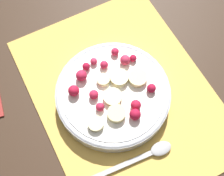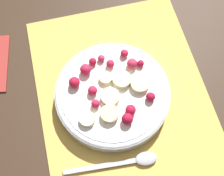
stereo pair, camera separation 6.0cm
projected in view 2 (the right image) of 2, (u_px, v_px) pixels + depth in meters
The scene contains 4 objects.
ground_plane at pixel (123, 96), 0.64m from camera, with size 3.00×3.00×0.00m, color #382619.
placemat at pixel (123, 96), 0.64m from camera, with size 0.45×0.34×0.01m.
fruit_bowl at pixel (112, 92), 0.62m from camera, with size 0.23×0.23×0.05m.
spoon at pixel (129, 161), 0.58m from camera, with size 0.03×0.18×0.01m.
Camera 2 is at (-0.24, 0.08, 0.59)m, focal length 50.00 mm.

